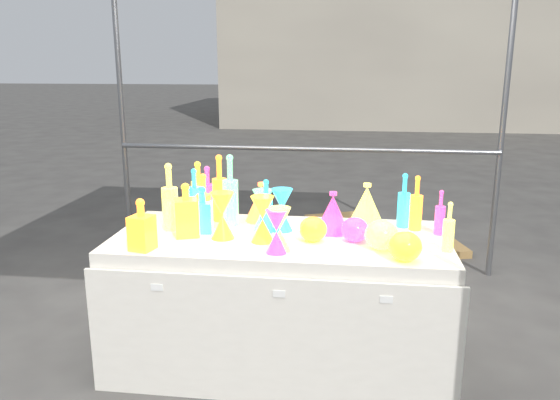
# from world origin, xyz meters

# --- Properties ---
(ground) EXTENTS (80.00, 80.00, 0.00)m
(ground) POSITION_xyz_m (0.00, 0.00, 0.00)
(ground) COLOR #5B5954
(ground) RESTS_ON ground
(display_table) EXTENTS (1.84, 0.83, 0.75)m
(display_table) POSITION_xyz_m (0.00, -0.01, 0.37)
(display_table) COLOR white
(display_table) RESTS_ON ground
(background_building) EXTENTS (14.00, 6.00, 6.00)m
(background_building) POSITION_xyz_m (4.00, 14.00, 3.00)
(background_building) COLOR #C0B5A0
(background_building) RESTS_ON ground
(cardboard_box_closed) EXTENTS (0.60, 0.53, 0.37)m
(cardboard_box_closed) POSITION_xyz_m (0.29, 1.73, 0.18)
(cardboard_box_closed) COLOR #AB834D
(cardboard_box_closed) RESTS_ON ground
(cardboard_box_flat) EXTENTS (0.90, 0.75, 0.07)m
(cardboard_box_flat) POSITION_xyz_m (1.00, 2.04, 0.03)
(cardboard_box_flat) COLOR #AB834D
(cardboard_box_flat) RESTS_ON ground
(bottle_0) EXTENTS (0.11, 0.11, 0.33)m
(bottle_0) POSITION_xyz_m (-0.55, 0.35, 0.92)
(bottle_0) COLOR red
(bottle_0) RESTS_ON display_table
(bottle_1) EXTENTS (0.07, 0.07, 0.31)m
(bottle_1) POSITION_xyz_m (-0.55, 0.27, 0.90)
(bottle_1) COLOR #1E8017
(bottle_1) RESTS_ON display_table
(bottle_2) EXTENTS (0.10, 0.10, 0.40)m
(bottle_2) POSITION_xyz_m (-0.39, 0.25, 0.95)
(bottle_2) COLOR yellow
(bottle_2) RESTS_ON display_table
(bottle_3) EXTENTS (0.09, 0.09, 0.31)m
(bottle_3) POSITION_xyz_m (-0.49, 0.35, 0.90)
(bottle_3) COLOR #1A599B
(bottle_3) RESTS_ON display_table
(bottle_4) EXTENTS (0.09, 0.09, 0.38)m
(bottle_4) POSITION_xyz_m (-0.62, 0.04, 0.94)
(bottle_4) COLOR #147682
(bottle_4) RESTS_ON display_table
(bottle_5) EXTENTS (0.10, 0.10, 0.41)m
(bottle_5) POSITION_xyz_m (-0.31, 0.17, 0.96)
(bottle_5) COLOR #B32378
(bottle_5) RESTS_ON display_table
(bottle_6) EXTENTS (0.10, 0.10, 0.32)m
(bottle_6) POSITION_xyz_m (-0.44, 0.06, 0.91)
(bottle_6) COLOR red
(bottle_6) RESTS_ON display_table
(bottle_7) EXTENTS (0.08, 0.08, 0.30)m
(bottle_7) POSITION_xyz_m (-0.08, 0.04, 0.90)
(bottle_7) COLOR #1E8017
(bottle_7) RESTS_ON display_table
(decanter_0) EXTENTS (0.16, 0.16, 0.29)m
(decanter_0) POSITION_xyz_m (-0.50, -0.06, 0.90)
(decanter_0) COLOR red
(decanter_0) RESTS_ON display_table
(decanter_1) EXTENTS (0.13, 0.13, 0.26)m
(decanter_1) POSITION_xyz_m (-0.65, -0.31, 0.88)
(decanter_1) COLOR yellow
(decanter_1) RESTS_ON display_table
(decanter_2) EXTENTS (0.12, 0.12, 0.26)m
(decanter_2) POSITION_xyz_m (-0.43, 0.01, 0.88)
(decanter_2) COLOR #1E8017
(decanter_2) RESTS_ON display_table
(hourglass_0) EXTENTS (0.15, 0.15, 0.25)m
(hourglass_0) POSITION_xyz_m (-0.30, -0.08, 0.88)
(hourglass_0) COLOR yellow
(hourglass_0) RESTS_ON display_table
(hourglass_1) EXTENTS (0.13, 0.13, 0.22)m
(hourglass_1) POSITION_xyz_m (0.02, -0.27, 0.86)
(hourglass_1) COLOR #1A599B
(hourglass_1) RESTS_ON display_table
(hourglass_2) EXTENTS (0.12, 0.12, 0.22)m
(hourglass_2) POSITION_xyz_m (0.03, -0.24, 0.86)
(hourglass_2) COLOR #147682
(hourglass_2) RESTS_ON display_table
(hourglass_3) EXTENTS (0.14, 0.14, 0.23)m
(hourglass_3) POSITION_xyz_m (-0.11, 0.11, 0.86)
(hourglass_3) COLOR #B32378
(hourglass_3) RESTS_ON display_table
(hourglass_4) EXTENTS (0.13, 0.13, 0.24)m
(hourglass_4) POSITION_xyz_m (-0.08, -0.11, 0.87)
(hourglass_4) COLOR red
(hourglass_4) RESTS_ON display_table
(hourglass_5) EXTENTS (0.16, 0.16, 0.24)m
(hourglass_5) POSITION_xyz_m (-0.00, 0.10, 0.87)
(hourglass_5) COLOR #1E8017
(hourglass_5) RESTS_ON display_table
(globe_0) EXTENTS (0.19, 0.19, 0.13)m
(globe_0) POSITION_xyz_m (0.63, -0.30, 0.81)
(globe_0) COLOR red
(globe_0) RESTS_ON display_table
(globe_1) EXTENTS (0.20, 0.20, 0.13)m
(globe_1) POSITION_xyz_m (0.53, -0.15, 0.82)
(globe_1) COLOR #147682
(globe_1) RESTS_ON display_table
(globe_2) EXTENTS (0.17, 0.17, 0.12)m
(globe_2) POSITION_xyz_m (0.18, -0.07, 0.81)
(globe_2) COLOR yellow
(globe_2) RESTS_ON display_table
(globe_3) EXTENTS (0.15, 0.15, 0.12)m
(globe_3) POSITION_xyz_m (0.40, -0.05, 0.81)
(globe_3) COLOR #1A599B
(globe_3) RESTS_ON display_table
(lampshade_1) EXTENTS (0.24, 0.24, 0.23)m
(lampshade_1) POSITION_xyz_m (-0.15, 0.28, 0.87)
(lampshade_1) COLOR yellow
(lampshade_1) RESTS_ON display_table
(lampshade_2) EXTENTS (0.24, 0.24, 0.23)m
(lampshade_2) POSITION_xyz_m (0.28, 0.10, 0.86)
(lampshade_2) COLOR #1A599B
(lampshade_2) RESTS_ON display_table
(lampshade_3) EXTENTS (0.25, 0.25, 0.24)m
(lampshade_3) POSITION_xyz_m (0.47, 0.28, 0.87)
(lampshade_3) COLOR #147682
(lampshade_3) RESTS_ON display_table
(bottle_8) EXTENTS (0.07, 0.07, 0.31)m
(bottle_8) POSITION_xyz_m (0.67, 0.25, 0.91)
(bottle_8) COLOR #1E8017
(bottle_8) RESTS_ON display_table
(bottle_9) EXTENTS (0.08, 0.08, 0.31)m
(bottle_9) POSITION_xyz_m (0.74, 0.21, 0.91)
(bottle_9) COLOR yellow
(bottle_9) RESTS_ON display_table
(bottle_10) EXTENTS (0.06, 0.06, 0.25)m
(bottle_10) POSITION_xyz_m (0.86, 0.14, 0.87)
(bottle_10) COLOR #1A599B
(bottle_10) RESTS_ON display_table
(bottle_11) EXTENTS (0.07, 0.07, 0.25)m
(bottle_11) POSITION_xyz_m (0.86, -0.14, 0.88)
(bottle_11) COLOR #147682
(bottle_11) RESTS_ON display_table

